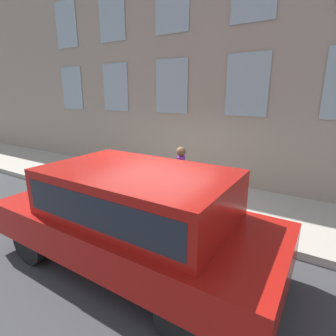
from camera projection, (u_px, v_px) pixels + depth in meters
The scene contains 6 objects.
ground_plane at pixel (153, 217), 6.29m from camera, with size 80.00×80.00×0.00m, color #38383A.
sidewalk at pixel (182, 196), 7.42m from camera, with size 2.83×60.00×0.16m.
building_facade at pixel (210, 43), 7.56m from camera, with size 0.33×40.00×8.57m.
fire_hydrant at pixel (155, 189), 6.52m from camera, with size 0.37×0.47×0.80m.
person at pixel (181, 170), 6.55m from camera, with size 0.35×0.23×1.45m.
parked_truck_red_near at pixel (135, 211), 4.32m from camera, with size 2.10×4.89×1.71m.
Camera 1 is at (-4.67, -3.35, 2.85)m, focal length 28.00 mm.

